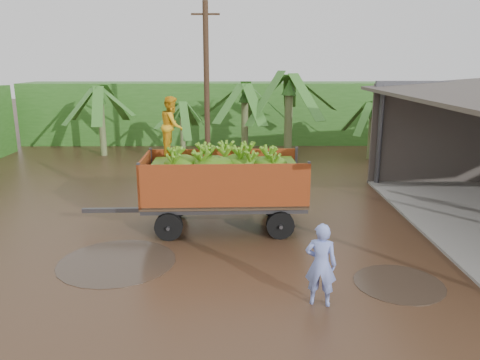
# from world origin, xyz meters

# --- Properties ---
(ground) EXTENTS (100.00, 100.00, 0.00)m
(ground) POSITION_xyz_m (0.00, 0.00, 0.00)
(ground) COLOR black
(ground) RESTS_ON ground
(hedge_north) EXTENTS (22.00, 3.00, 3.60)m
(hedge_north) POSITION_xyz_m (-2.00, 16.00, 1.80)
(hedge_north) COLOR #2D661E
(hedge_north) RESTS_ON ground
(banana_trailer) EXTENTS (6.57, 2.42, 3.88)m
(banana_trailer) POSITION_xyz_m (-0.77, 0.72, 1.43)
(banana_trailer) COLOR #C24A1B
(banana_trailer) RESTS_ON ground
(man_blue) EXTENTS (0.72, 0.56, 1.75)m
(man_blue) POSITION_xyz_m (1.32, -3.89, 0.88)
(man_blue) COLOR #7D91E5
(man_blue) RESTS_ON ground
(utility_pole) EXTENTS (1.20, 0.24, 7.28)m
(utility_pole) POSITION_xyz_m (-1.65, 7.94, 3.70)
(utility_pole) COLOR #47301E
(utility_pole) RESTS_ON ground
(banana_plants) EXTENTS (24.69, 20.95, 4.38)m
(banana_plants) POSITION_xyz_m (-5.71, 5.39, 1.91)
(banana_plants) COLOR #2D661E
(banana_plants) RESTS_ON ground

